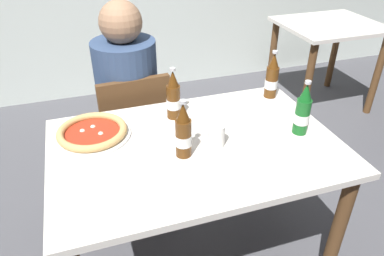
{
  "coord_description": "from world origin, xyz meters",
  "views": [
    {
      "loc": [
        -0.41,
        -1.19,
        1.62
      ],
      "look_at": [
        0.0,
        0.05,
        0.8
      ],
      "focal_mm": 34.13,
      "sensor_mm": 36.0,
      "label": 1
    }
  ],
  "objects": [
    {
      "name": "pizza_margherita_near",
      "position": [
        -0.4,
        0.19,
        0.77
      ],
      "size": [
        0.32,
        0.32,
        0.04
      ],
      "color": "white",
      "rests_on": "dining_table_main"
    },
    {
      "name": "napkin_with_cutlery",
      "position": [
        0.29,
        -0.09,
        0.75
      ],
      "size": [
        0.18,
        0.19,
        0.01
      ],
      "color": "white",
      "rests_on": "dining_table_main"
    },
    {
      "name": "paper_cup",
      "position": [
        0.08,
        -0.03,
        0.8
      ],
      "size": [
        0.07,
        0.07,
        0.09
      ],
      "primitive_type": "cylinder",
      "color": "white",
      "rests_on": "dining_table_main"
    },
    {
      "name": "dining_table_main",
      "position": [
        0.0,
        0.0,
        0.64
      ],
      "size": [
        1.2,
        0.8,
        0.75
      ],
      "color": "silver",
      "rests_on": "ground_plane"
    },
    {
      "name": "beer_bottle_center",
      "position": [
        -0.07,
        -0.06,
        0.85
      ],
      "size": [
        0.07,
        0.07,
        0.25
      ],
      "color": "#512D0F",
      "rests_on": "dining_table_main"
    },
    {
      "name": "chair_behind_table",
      "position": [
        -0.17,
        0.61,
        0.48
      ],
      "size": [
        0.43,
        0.43,
        0.85
      ],
      "rotation": [
        0.0,
        0.0,
        3.21
      ],
      "color": "brown",
      "rests_on": "ground_plane"
    },
    {
      "name": "dining_table_background",
      "position": [
        1.63,
        1.32,
        0.59
      ],
      "size": [
        0.8,
        0.7,
        0.75
      ],
      "color": "silver",
      "rests_on": "ground_plane"
    },
    {
      "name": "diner_seated",
      "position": [
        -0.18,
        0.66,
        0.58
      ],
      "size": [
        0.34,
        0.34,
        1.21
      ],
      "color": "#2D3342",
      "rests_on": "ground_plane"
    },
    {
      "name": "beer_bottle_left",
      "position": [
        0.51,
        0.3,
        0.85
      ],
      "size": [
        0.07,
        0.07,
        0.25
      ],
      "color": "#512D0F",
      "rests_on": "dining_table_main"
    },
    {
      "name": "beer_bottle_extra",
      "position": [
        0.46,
        -0.05,
        0.85
      ],
      "size": [
        0.07,
        0.07,
        0.25
      ],
      "color": "#14591E",
      "rests_on": "dining_table_main"
    },
    {
      "name": "beer_bottle_right",
      "position": [
        -0.02,
        0.25,
        0.85
      ],
      "size": [
        0.07,
        0.07,
        0.25
      ],
      "color": "#512D0F",
      "rests_on": "dining_table_main"
    }
  ]
}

